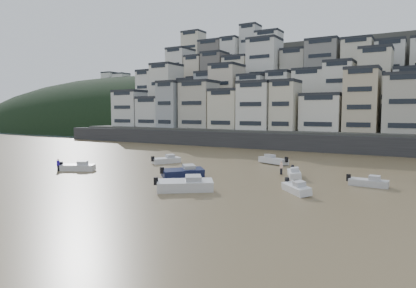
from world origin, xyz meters
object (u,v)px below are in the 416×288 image
Objects in this scene: boat_b at (296,187)px; boat_e at (294,172)px; boat_c at (183,171)px; boat_d at (368,181)px; boat_j at (78,166)px; boat_a at (185,183)px; person_pink at (281,168)px; boat_h at (273,159)px; boat_f at (166,159)px; person_blue at (58,165)px.

boat_b is 9.32m from boat_e.
boat_c is 21.81m from boat_d.
boat_j reaches higher than boat_d.
boat_b is 30.97m from boat_j.
boat_a is 3.66× the size of person_pink.
boat_b is at bearing -58.13° from boat_c.
boat_b is 0.97× the size of boat_e.
boat_f is at bearing 49.66° from boat_h.
person_pink is at bearing -144.85° from boat_e.
person_blue is at bearing 142.98° from boat_c.
person_pink is (4.37, -8.86, 0.11)m from boat_h.
boat_h reaches higher than boat_j.
boat_j is at bearing -130.63° from boat_b.
boat_j is at bearing 39.16° from person_blue.
boat_a is 1.25× the size of boat_f.
boat_b is 9.55m from boat_d.
boat_a is 20.48m from boat_d.
person_blue is at bearing 138.36° from boat_a.
boat_e is at bearing 21.49° from person_blue.
person_pink reaches higher than boat_e.
boat_b is at bearing -10.25° from boat_a.
boat_c is at bearing 14.67° from person_blue.
boat_f is 2.93× the size of person_blue.
person_pink is at bearing 25.34° from person_blue.
person_blue reaches higher than boat_b.
boat_h reaches higher than boat_f.
person_pink reaches higher than boat_b.
boat_c is 14.08m from boat_e.
boat_f is at bearing -157.33° from boat_b.
person_blue reaches higher than boat_c.
boat_d is at bearing 58.83° from boat_e.
boat_f is (-15.22, -7.94, -0.07)m from boat_h.
person_blue is at bearing -168.14° from boat_j.
boat_f reaches higher than boat_e.
boat_j is (-15.85, -3.03, -0.09)m from boat_c.
boat_j is 28.29m from person_pink.
person_pink is at bearing 138.35° from boat_h.
person_pink reaches higher than boat_j.
boat_h is 29.61m from boat_j.
boat_a reaches higher than boat_h.
boat_e is 0.75× the size of boat_a.
boat_e is 2.75× the size of person_blue.
person_pink is at bearing -11.21° from boat_c.
boat_c reaches higher than boat_f.
boat_c reaches higher than boat_e.
boat_b is at bearing 138.55° from boat_h.
boat_e reaches higher than boat_d.
boat_h is 32.22m from person_blue.
boat_j is (-20.68, 3.73, -0.17)m from boat_a.
boat_d is (36.88, 8.81, -0.08)m from boat_j.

